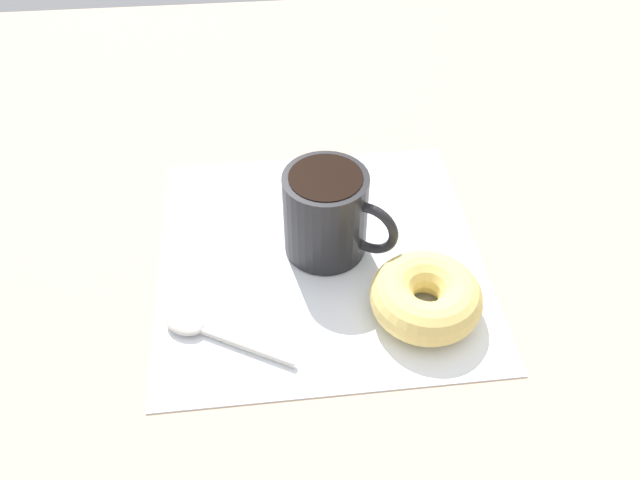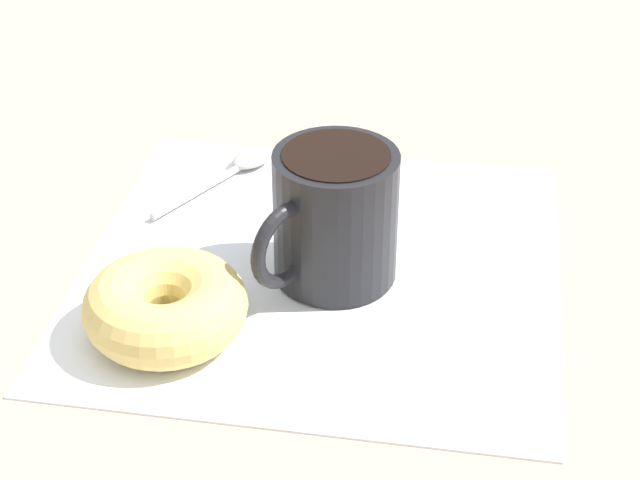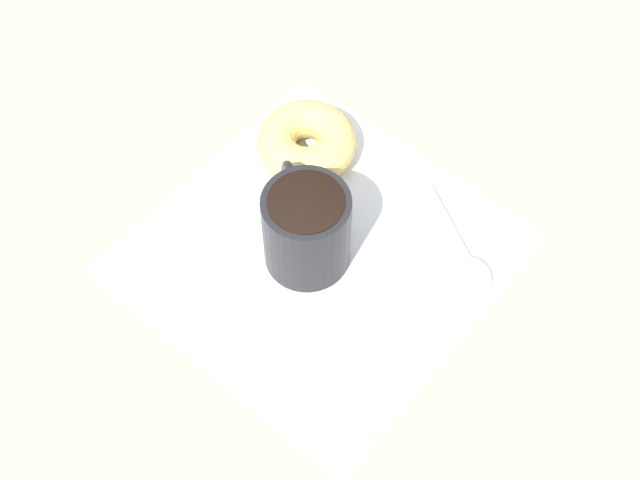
% 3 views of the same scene
% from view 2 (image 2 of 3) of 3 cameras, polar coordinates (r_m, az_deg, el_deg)
% --- Properties ---
extents(ground_plane, '(1.20, 1.20, 0.02)m').
position_cam_2_polar(ground_plane, '(0.69, -2.28, -3.43)').
color(ground_plane, tan).
extents(napkin, '(0.31, 0.31, 0.00)m').
position_cam_2_polar(napkin, '(0.70, 0.00, -1.46)').
color(napkin, white).
rests_on(napkin, ground_plane).
extents(coffee_cup, '(0.10, 0.08, 0.09)m').
position_cam_2_polar(coffee_cup, '(0.67, 0.71, 1.35)').
color(coffee_cup, black).
rests_on(coffee_cup, napkin).
extents(donut, '(0.10, 0.10, 0.04)m').
position_cam_2_polar(donut, '(0.64, -8.24, -3.52)').
color(donut, '#E5C66B').
rests_on(donut, napkin).
extents(spoon, '(0.12, 0.07, 0.01)m').
position_cam_2_polar(spoon, '(0.81, -4.41, 3.93)').
color(spoon, '#B7B2A8').
rests_on(spoon, napkin).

